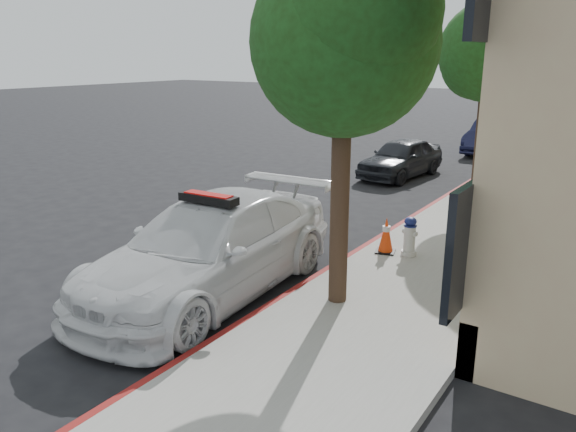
% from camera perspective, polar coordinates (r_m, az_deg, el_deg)
% --- Properties ---
extents(ground, '(120.00, 120.00, 0.00)m').
position_cam_1_polar(ground, '(12.54, -2.24, -2.85)').
color(ground, black).
rests_on(ground, ground).
extents(sidewalk, '(3.20, 50.00, 0.15)m').
position_cam_1_polar(sidewalk, '(20.28, 23.41, 3.42)').
color(sidewalk, gray).
rests_on(sidewalk, ground).
extents(curb_strip, '(0.12, 50.00, 0.15)m').
position_cam_1_polar(curb_strip, '(20.59, 19.22, 4.03)').
color(curb_strip, maroon).
rests_on(curb_strip, ground).
extents(tree_near, '(2.92, 2.82, 5.62)m').
position_cam_1_polar(tree_near, '(8.59, 5.85, 17.36)').
color(tree_near, black).
rests_on(tree_near, sidewalk).
extents(tree_mid, '(2.77, 2.64, 5.43)m').
position_cam_1_polar(tree_mid, '(16.10, 19.84, 15.52)').
color(tree_mid, black).
rests_on(tree_mid, sidewalk).
extents(tree_far, '(3.10, 3.00, 5.81)m').
position_cam_1_polar(tree_far, '(23.93, 24.85, 15.45)').
color(tree_far, black).
rests_on(tree_far, sidewalk).
extents(police_car, '(2.62, 5.82, 1.80)m').
position_cam_1_polar(police_car, '(9.87, -7.88, -3.23)').
color(police_car, silver).
rests_on(police_car, ground).
extents(parked_car_mid, '(1.96, 4.03, 1.32)m').
position_cam_1_polar(parked_car_mid, '(19.67, 11.41, 5.82)').
color(parked_car_mid, black).
rests_on(parked_car_mid, ground).
extents(parked_car_far, '(1.55, 4.41, 1.45)m').
position_cam_1_polar(parked_car_far, '(25.62, 20.16, 7.64)').
color(parked_car_far, '#161737').
rests_on(parked_car_far, ground).
extents(fire_hydrant, '(0.34, 0.31, 0.80)m').
position_cam_1_polar(fire_hydrant, '(11.55, 12.25, -2.07)').
color(fire_hydrant, silver).
rests_on(fire_hydrant, sidewalk).
extents(traffic_cone, '(0.48, 0.48, 0.74)m').
position_cam_1_polar(traffic_cone, '(11.64, 9.94, -1.92)').
color(traffic_cone, black).
rests_on(traffic_cone, sidewalk).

